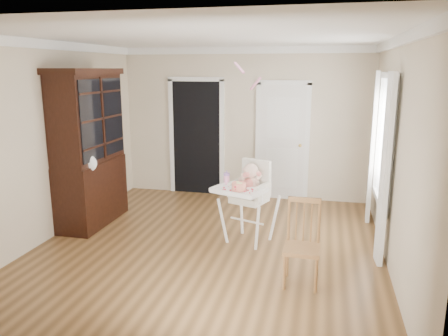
% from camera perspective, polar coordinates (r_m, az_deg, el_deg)
% --- Properties ---
extents(floor, '(5.00, 5.00, 0.00)m').
position_cam_1_polar(floor, '(5.94, -1.99, -10.23)').
color(floor, '#53381C').
rests_on(floor, ground).
extents(ceiling, '(5.00, 5.00, 0.00)m').
position_cam_1_polar(ceiling, '(5.47, -2.22, 16.75)').
color(ceiling, white).
rests_on(ceiling, wall_back).
extents(wall_back, '(4.50, 0.00, 4.50)m').
position_cam_1_polar(wall_back, '(7.96, 2.65, 5.80)').
color(wall_back, beige).
rests_on(wall_back, floor).
extents(wall_left, '(0.00, 5.00, 5.00)m').
position_cam_1_polar(wall_left, '(6.51, -21.62, 3.31)').
color(wall_left, beige).
rests_on(wall_left, floor).
extents(wall_right, '(0.00, 5.00, 5.00)m').
position_cam_1_polar(wall_right, '(5.42, 21.53, 1.56)').
color(wall_right, beige).
rests_on(wall_right, floor).
extents(crown_molding, '(4.50, 5.00, 0.12)m').
position_cam_1_polar(crown_molding, '(5.47, -2.21, 16.13)').
color(crown_molding, white).
rests_on(crown_molding, ceiling).
extents(doorway, '(1.06, 0.05, 2.22)m').
position_cam_1_polar(doorway, '(8.19, -3.60, 4.28)').
color(doorway, black).
rests_on(doorway, wall_back).
extents(closet_door, '(0.96, 0.09, 2.13)m').
position_cam_1_polar(closet_door, '(7.89, 7.61, 3.25)').
color(closet_door, white).
rests_on(closet_door, wall_back).
extents(window_right, '(0.13, 1.84, 2.30)m').
position_cam_1_polar(window_right, '(6.20, 19.82, 2.43)').
color(window_right, white).
rests_on(window_right, wall_right).
extents(high_chair, '(0.88, 0.98, 1.15)m').
position_cam_1_polar(high_chair, '(5.89, 3.28, -3.14)').
color(high_chair, white).
rests_on(high_chair, floor).
extents(baby, '(0.30, 0.30, 0.47)m').
position_cam_1_polar(baby, '(5.87, 3.46, -1.68)').
color(baby, beige).
rests_on(baby, high_chair).
extents(cake, '(0.24, 0.24, 0.11)m').
position_cam_1_polar(cake, '(5.60, 1.95, -2.45)').
color(cake, silver).
rests_on(cake, high_chair).
extents(sippy_cup, '(0.08, 0.08, 0.20)m').
position_cam_1_polar(sippy_cup, '(5.90, 0.34, -1.35)').
color(sippy_cup, '#F998C7').
rests_on(sippy_cup, high_chair).
extents(china_cabinet, '(0.62, 1.38, 2.33)m').
position_cam_1_polar(china_cabinet, '(6.82, -17.22, 2.49)').
color(china_cabinet, black).
rests_on(china_cabinet, floor).
extents(dining_chair, '(0.39, 0.39, 0.95)m').
position_cam_1_polar(dining_chair, '(4.91, 10.16, -9.95)').
color(dining_chair, brown).
rests_on(dining_chair, floor).
extents(streamer, '(0.23, 0.46, 0.15)m').
position_cam_1_polar(streamer, '(5.84, 1.99, 12.98)').
color(streamer, pink).
rests_on(streamer, ceiling).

